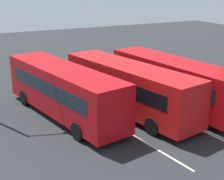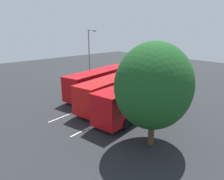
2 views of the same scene
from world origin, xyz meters
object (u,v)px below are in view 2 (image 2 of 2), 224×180
Objects in this scene: pedestrian at (152,84)px; street_lamp at (90,54)px; bus_center_right at (101,81)px; depot_tree at (154,86)px; bus_far_left at (137,97)px; bus_center_left at (115,89)px.

street_lamp is at bearing -112.74° from pedestrian.
pedestrian is at bearing -44.08° from bus_center_right.
depot_tree is at bearing -14.56° from pedestrian.
bus_far_left is 5.99× the size of pedestrian.
depot_tree is at bearing -125.02° from bus_center_right.
pedestrian is 0.23× the size of street_lamp.
bus_far_left is 3.29m from bus_center_left.
bus_far_left and bus_center_right have the same top height.
depot_tree is (-5.11, -11.58, 2.66)m from bus_center_right.
bus_far_left is 1.00× the size of bus_center_left.
depot_tree is (-3.63, -4.42, 2.66)m from bus_far_left.
bus_center_left is 1.47× the size of depot_tree.
street_lamp is (1.53, 4.05, 2.82)m from bus_center_right.
bus_center_left is (0.23, 3.28, 0.00)m from bus_far_left.
pedestrian is at bearing -9.41° from bus_center_left.
pedestrian is 13.78m from depot_tree.
depot_tree is at bearing -6.87° from street_lamp.
bus_far_left is at bearing -112.88° from bus_center_right.
bus_far_left is 6.31m from depot_tree.
bus_far_left is at bearing -105.30° from bus_center_left.
street_lamp reaches higher than depot_tree.
bus_center_right is 1.47× the size of depot_tree.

